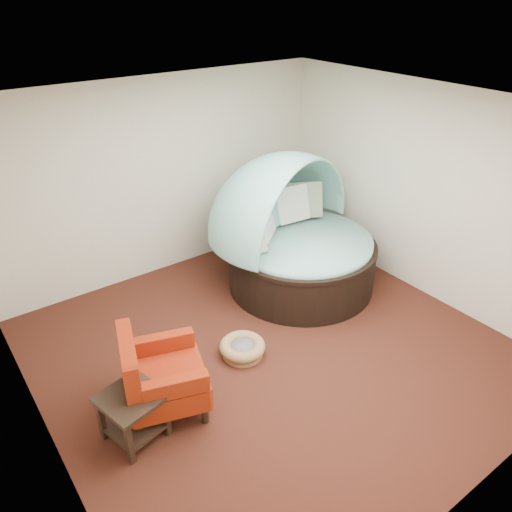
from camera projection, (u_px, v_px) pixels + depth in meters
floor at (271, 349)px, 5.93m from camera, size 5.00×5.00×0.00m
wall_back at (163, 178)px, 7.00m from camera, size 5.00×0.00×5.00m
wall_front at (493, 380)px, 3.49m from camera, size 5.00×0.00×5.00m
wall_left at (25, 333)px, 3.95m from camera, size 0.00×5.00×5.00m
wall_right at (423, 193)px, 6.54m from camera, size 0.00×5.00×5.00m
ceiling at (276, 111)px, 4.56m from camera, size 5.00×5.00×0.00m
canopy_daybed at (295, 228)px, 6.82m from camera, size 2.61×2.56×1.89m
pet_basket at (242, 348)px, 5.80m from camera, size 0.56×0.56×0.19m
red_armchair at (159, 376)px, 4.92m from camera, size 1.00×1.00×0.93m
side_table at (133, 411)px, 4.65m from camera, size 0.64×0.64×0.51m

